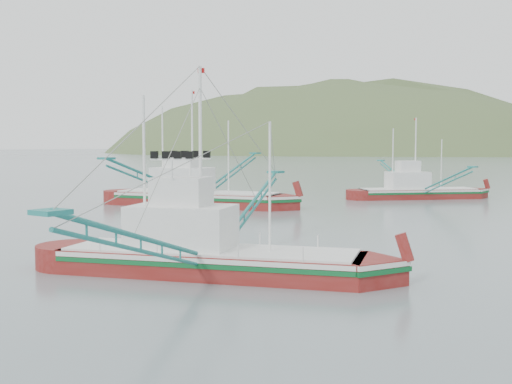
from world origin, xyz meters
The scene contains 5 objects.
ground centered at (0.00, 0.00, 0.00)m, with size 1200.00×1200.00×0.00m, color slate.
main_boat centered at (2.39, -1.28, 2.00)m, with size 14.19×24.11×10.08m.
bg_boat_far centered at (-4.41, 43.23, 2.02)m, with size 19.16×19.45×9.39m.
bg_boat_left centered at (-18.76, 23.13, 2.11)m, with size 16.68×28.82×11.83m.
headland_left centered at (-180.00, 360.00, 0.00)m, with size 448.00×308.00×210.00m, color #44582D.
Camera 1 is at (20.44, -23.60, 5.90)m, focal length 45.00 mm.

